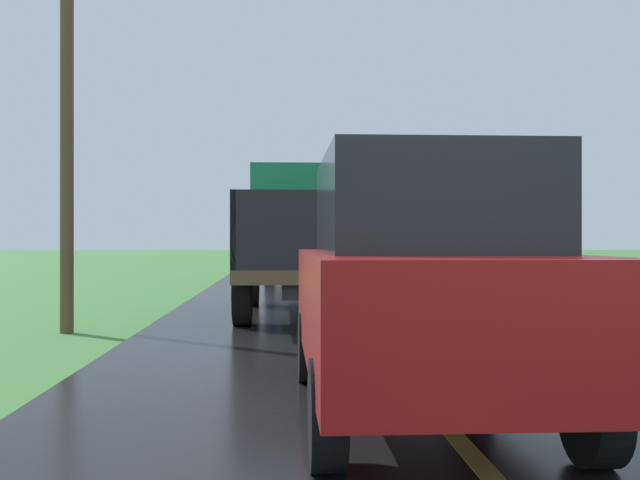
{
  "coord_description": "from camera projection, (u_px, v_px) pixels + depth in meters",
  "views": [
    {
      "loc": [
        -1.16,
        -2.53,
        1.39
      ],
      "look_at": [
        -0.29,
        13.31,
        1.4
      ],
      "focal_mm": 39.78,
      "sensor_mm": 36.0,
      "label": 1
    }
  ],
  "objects": [
    {
      "name": "banana_truck_far",
      "position": [
        302.0,
        238.0,
        23.84
      ],
      "size": [
        2.38,
        5.81,
        2.8
      ],
      "color": "#2D2D30",
      "rests_on": "road_surface"
    },
    {
      "name": "following_car",
      "position": [
        420.0,
        283.0,
        5.26
      ],
      "size": [
        1.74,
        4.1,
        1.92
      ],
      "color": "maroon",
      "rests_on": "road_surface"
    },
    {
      "name": "utility_pole_roadside",
      "position": [
        67.0,
        87.0,
        10.61
      ],
      "size": [
        1.82,
        0.2,
        6.84
      ],
      "color": "brown",
      "rests_on": "ground"
    },
    {
      "name": "banana_truck_near",
      "position": [
        304.0,
        236.0,
        13.35
      ],
      "size": [
        2.38,
        5.82,
        2.8
      ],
      "color": "#2D2D30",
      "rests_on": "road_surface"
    }
  ]
}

